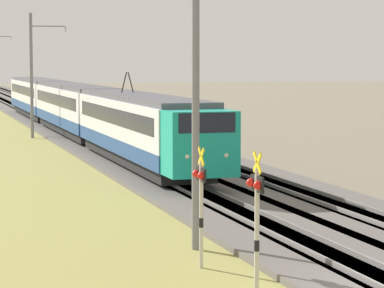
{
  "coord_description": "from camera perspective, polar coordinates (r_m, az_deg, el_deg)",
  "views": [
    {
      "loc": [
        -18.38,
        10.47,
        5.52
      ],
      "look_at": [
        16.47,
        0.0,
        2.15
      ],
      "focal_mm": 85.0,
      "sensor_mm": 36.0,
      "label": 1
    }
  ],
  "objects": [
    {
      "name": "catenary_mast_mid",
      "position": [
        63.94,
        -9.99,
        4.31
      ],
      "size": [
        0.22,
        2.56,
        8.76
      ],
      "color": "slate",
      "rests_on": "ground"
    },
    {
      "name": "catenary_mast_near",
      "position": [
        25.64,
        0.36,
        2.77
      ],
      "size": [
        0.22,
        2.56,
        8.5
      ],
      "color": "slate",
      "rests_on": "ground"
    },
    {
      "name": "track_main",
      "position": [
        69.38,
        -7.99,
        0.8
      ],
      "size": [
        240.0,
        1.57,
        0.45
      ],
      "color": "#4C4238",
      "rests_on": "ground"
    },
    {
      "name": "passenger_train",
      "position": [
        64.95,
        -7.43,
        2.38
      ],
      "size": [
        61.91,
        2.87,
        4.9
      ],
      "rotation": [
        0.0,
        0.0,
        3.14
      ],
      "color": "#19A88E",
      "rests_on": "ground"
    },
    {
      "name": "ballast_main",
      "position": [
        69.39,
        -7.99,
        0.79
      ],
      "size": [
        240.0,
        4.4,
        0.3
      ],
      "color": "#605B56",
      "rests_on": "ground"
    },
    {
      "name": "crossing_signal_near",
      "position": [
        20.16,
        4.06,
        -4.35
      ],
      "size": [
        0.7,
        0.23,
        3.52
      ],
      "rotation": [
        0.0,
        0.0,
        1.57
      ],
      "color": "beige",
      "rests_on": "ground"
    },
    {
      "name": "crossing_signal_aux",
      "position": [
        23.53,
        0.55,
        -3.31
      ],
      "size": [
        0.7,
        0.23,
        3.29
      ],
      "rotation": [
        0.0,
        0.0,
        1.57
      ],
      "color": "beige",
      "rests_on": "ground"
    },
    {
      "name": "track_adjacent",
      "position": [
        70.07,
        -4.86,
        0.88
      ],
      "size": [
        240.0,
        1.57,
        0.45
      ],
      "color": "#4C4238",
      "rests_on": "ground"
    },
    {
      "name": "ballast_adjacent",
      "position": [
        70.07,
        -4.86,
        0.87
      ],
      "size": [
        240.0,
        4.4,
        0.3
      ],
      "color": "#605B56",
      "rests_on": "ground"
    }
  ]
}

